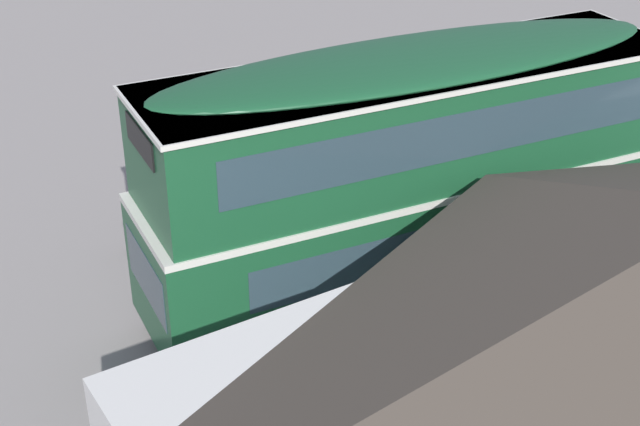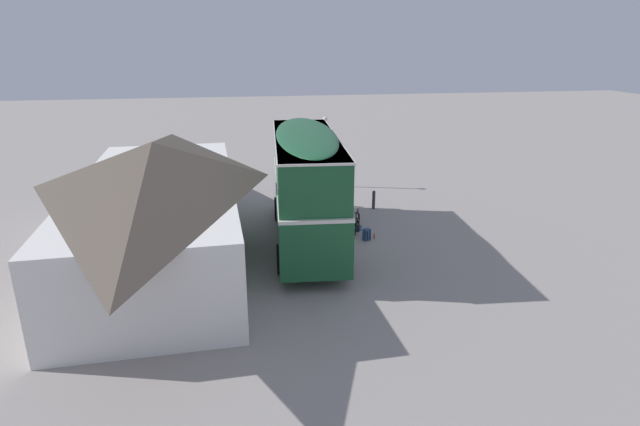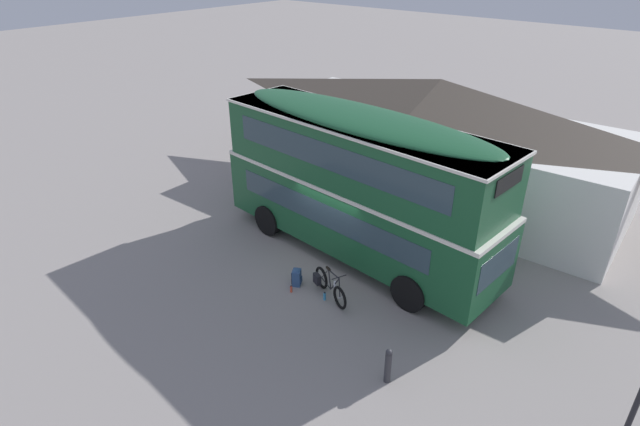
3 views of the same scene
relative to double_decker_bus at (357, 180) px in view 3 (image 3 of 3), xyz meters
The scene contains 8 objects.
ground_plane 2.74m from the double_decker_bus, 109.45° to the right, with size 120.00×120.00×0.00m, color gray.
double_decker_bus is the anchor object (origin of this frame).
touring_bicycle 3.40m from the double_decker_bus, 70.69° to the right, with size 1.67×0.76×1.02m.
backpack_on_ground 3.50m from the double_decker_bus, 95.59° to the right, with size 0.37×0.38×0.56m.
water_bottle_blue_sports 3.72m from the double_decker_bus, 71.64° to the right, with size 0.08×0.08×0.26m.
water_bottle_red_squeeze 3.90m from the double_decker_bus, 92.37° to the right, with size 0.07×0.07×0.23m.
pub_building 5.93m from the double_decker_bus, 95.16° to the left, with size 15.02×6.76×4.60m.
kerb_bollard 6.03m from the double_decker_bus, 45.50° to the right, with size 0.16×0.16×0.97m.
Camera 3 is at (8.60, -11.00, 9.13)m, focal length 28.53 mm.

